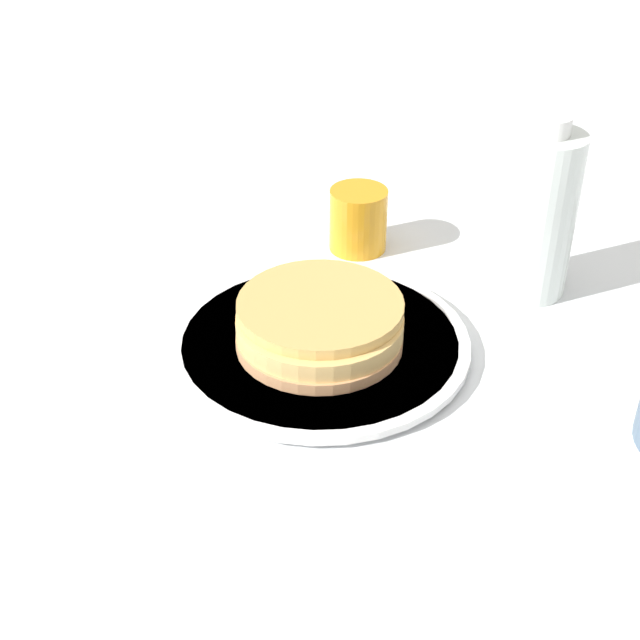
{
  "coord_description": "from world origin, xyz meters",
  "views": [
    {
      "loc": [
        -0.33,
        -0.59,
        0.48
      ],
      "look_at": [
        0.01,
        -0.02,
        0.03
      ],
      "focal_mm": 50.0,
      "sensor_mm": 36.0,
      "label": 1
    }
  ],
  "objects_px": {
    "juice_glass": "(358,220)",
    "water_bottle_near": "(538,213)",
    "pancake_stack": "(320,324)",
    "plate": "(320,343)"
  },
  "relations": [
    {
      "from": "juice_glass",
      "to": "water_bottle_near",
      "type": "bearing_deg",
      "value": -57.79
    },
    {
      "from": "pancake_stack",
      "to": "water_bottle_near",
      "type": "distance_m",
      "value": 0.25
    },
    {
      "from": "water_bottle_near",
      "to": "pancake_stack",
      "type": "bearing_deg",
      "value": 176.37
    },
    {
      "from": "juice_glass",
      "to": "water_bottle_near",
      "type": "xyz_separation_m",
      "value": [
        0.1,
        -0.16,
        0.05
      ]
    },
    {
      "from": "plate",
      "to": "juice_glass",
      "type": "xyz_separation_m",
      "value": [
        0.14,
        0.14,
        0.03
      ]
    },
    {
      "from": "plate",
      "to": "juice_glass",
      "type": "bearing_deg",
      "value": 46.66
    },
    {
      "from": "plate",
      "to": "pancake_stack",
      "type": "height_order",
      "value": "pancake_stack"
    },
    {
      "from": "pancake_stack",
      "to": "water_bottle_near",
      "type": "height_order",
      "value": "water_bottle_near"
    },
    {
      "from": "pancake_stack",
      "to": "plate",
      "type": "bearing_deg",
      "value": 55.33
    },
    {
      "from": "juice_glass",
      "to": "pancake_stack",
      "type": "bearing_deg",
      "value": -133.19
    }
  ]
}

